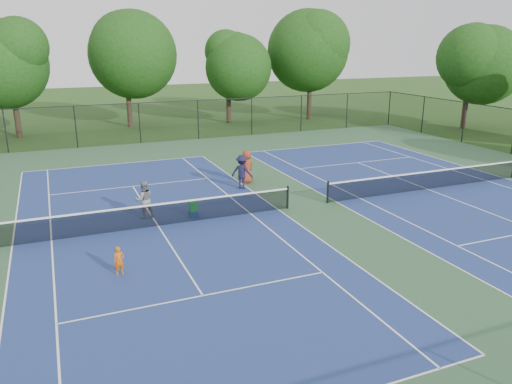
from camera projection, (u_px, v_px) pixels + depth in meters
name	position (u px, v px, depth m)	size (l,w,h in m)	color
ground	(308.00, 206.00, 23.20)	(140.00, 140.00, 0.00)	#234716
court_pad	(308.00, 206.00, 23.20)	(36.00, 36.00, 0.01)	#2F5433
tennis_court_left	(158.00, 224.00, 20.60)	(12.00, 23.83, 1.07)	navy
tennis_court_right	(428.00, 188.00, 25.75)	(12.00, 23.83, 1.07)	navy
perimeter_fence	(309.00, 172.00, 22.74)	(36.08, 36.08, 3.02)	black
tree_back_a	(9.00, 59.00, 37.89)	(6.80, 6.80, 9.15)	#2D2116
tree_back_b	(125.00, 50.00, 42.81)	(7.60, 7.60, 10.03)	#2D2116
tree_back_c	(228.00, 63.00, 45.55)	(6.00, 6.00, 8.40)	#2D2116
tree_back_d	(311.00, 47.00, 47.22)	(7.80, 7.80, 10.37)	#2D2116
tree_side_e	(471.00, 60.00, 42.35)	(6.60, 6.60, 8.87)	#2D2116
child_player	(119.00, 261.00, 16.22)	(0.36, 0.23, 0.98)	#D85E0E
instructor	(144.00, 200.00, 21.41)	(0.80, 0.62, 1.65)	gray
bystander_b	(242.00, 172.00, 25.69)	(1.15, 0.66, 1.78)	#181632
bystander_c	(247.00, 167.00, 26.74)	(0.87, 0.57, 1.78)	#95341B
ball_crate	(194.00, 214.00, 21.70)	(0.37, 0.32, 0.27)	navy
ball_hopper	(193.00, 206.00, 21.60)	(0.34, 0.28, 0.44)	green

